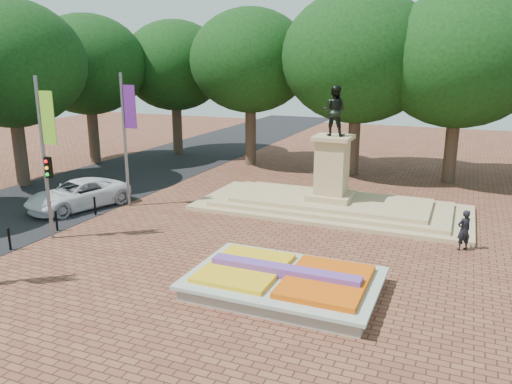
# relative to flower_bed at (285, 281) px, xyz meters

# --- Properties ---
(ground) EXTENTS (90.00, 90.00, 0.00)m
(ground) POSITION_rel_flower_bed_xyz_m (-1.03, 2.00, -0.38)
(ground) COLOR brown
(ground) RESTS_ON ground
(asphalt_street) EXTENTS (9.00, 90.00, 0.02)m
(asphalt_street) POSITION_rel_flower_bed_xyz_m (-16.03, 7.00, -0.37)
(asphalt_street) COLOR black
(asphalt_street) RESTS_ON ground
(flower_bed) EXTENTS (6.30, 4.30, 0.91)m
(flower_bed) POSITION_rel_flower_bed_xyz_m (0.00, 0.00, 0.00)
(flower_bed) COLOR gray
(flower_bed) RESTS_ON ground
(monument) EXTENTS (14.00, 6.00, 6.40)m
(monument) POSITION_rel_flower_bed_xyz_m (-1.03, 10.00, 0.50)
(monument) COLOR tan
(monument) RESTS_ON ground
(tree_row_back) EXTENTS (44.80, 8.80, 10.43)m
(tree_row_back) POSITION_rel_flower_bed_xyz_m (1.31, 20.00, 6.29)
(tree_row_back) COLOR #3C2A20
(tree_row_back) RESTS_ON ground
(banner_poles) EXTENTS (0.88, 11.17, 7.00)m
(banner_poles) POSITION_rel_flower_bed_xyz_m (-11.10, 0.69, 3.50)
(banner_poles) COLOR slate
(banner_poles) RESTS_ON ground
(bollard_row) EXTENTS (0.12, 13.12, 0.98)m
(bollard_row) POSITION_rel_flower_bed_xyz_m (-11.73, 0.50, 0.15)
(bollard_row) COLOR black
(bollard_row) RESTS_ON ground
(van) EXTENTS (4.02, 5.88, 1.49)m
(van) POSITION_rel_flower_bed_xyz_m (-13.39, 5.07, 0.37)
(van) COLOR silver
(van) RESTS_ON ground
(pedestrian) EXTENTS (0.75, 0.72, 1.72)m
(pedestrian) POSITION_rel_flower_bed_xyz_m (5.46, 6.50, 0.48)
(pedestrian) COLOR black
(pedestrian) RESTS_ON ground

